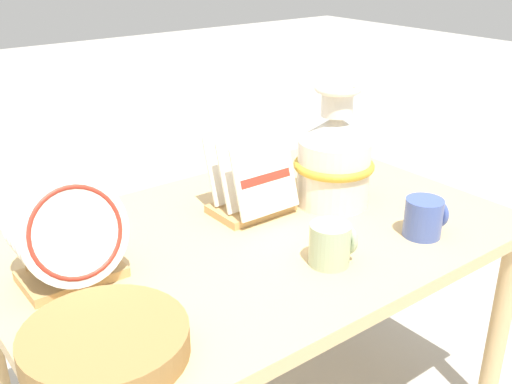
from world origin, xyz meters
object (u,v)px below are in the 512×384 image
at_px(ceramic_vase, 334,157).
at_px(mug_sage_glaze, 331,244).
at_px(wicker_charger_stack, 105,342).
at_px(dish_rack_round_plates, 68,236).
at_px(mug_cobalt_glaze, 425,217).
at_px(dish_rack_square_plates, 251,189).

height_order(ceramic_vase, mug_sage_glaze, ceramic_vase).
bearing_deg(mug_sage_glaze, wicker_charger_stack, 179.31).
xyz_separation_m(wicker_charger_stack, mug_sage_glaze, (0.55, -0.01, 0.02)).
relative_size(dish_rack_round_plates, mug_cobalt_glaze, 2.41).
distance_m(dish_rack_square_plates, mug_sage_glaze, 0.33).
bearing_deg(ceramic_vase, mug_cobalt_glaze, -81.02).
bearing_deg(mug_sage_glaze, mug_cobalt_glaze, -8.29).
relative_size(ceramic_vase, dish_rack_square_plates, 1.59).
distance_m(dish_rack_round_plates, mug_cobalt_glaze, 0.84).
bearing_deg(ceramic_vase, dish_rack_round_plates, 176.22).
bearing_deg(dish_rack_square_plates, dish_rack_round_plates, -174.96).
xyz_separation_m(ceramic_vase, mug_sage_glaze, (-0.24, -0.24, -0.09)).
height_order(dish_rack_round_plates, dish_rack_square_plates, dish_rack_round_plates).
bearing_deg(ceramic_vase, wicker_charger_stack, -163.53).
xyz_separation_m(dish_rack_round_plates, wicker_charger_stack, (-0.05, -0.28, -0.08)).
bearing_deg(dish_rack_round_plates, wicker_charger_stack, -100.42).
bearing_deg(mug_sage_glaze, dish_rack_square_plates, 86.06).
xyz_separation_m(dish_rack_round_plates, dish_rack_square_plates, (0.52, 0.05, -0.04)).
relative_size(dish_rack_square_plates, wicker_charger_stack, 0.70).
xyz_separation_m(ceramic_vase, dish_rack_square_plates, (-0.21, 0.09, -0.07)).
bearing_deg(dish_rack_square_plates, wicker_charger_stack, -150.27).
bearing_deg(mug_cobalt_glaze, ceramic_vase, 98.98).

